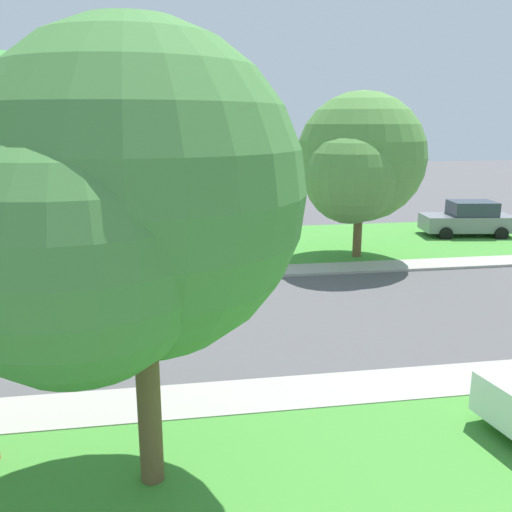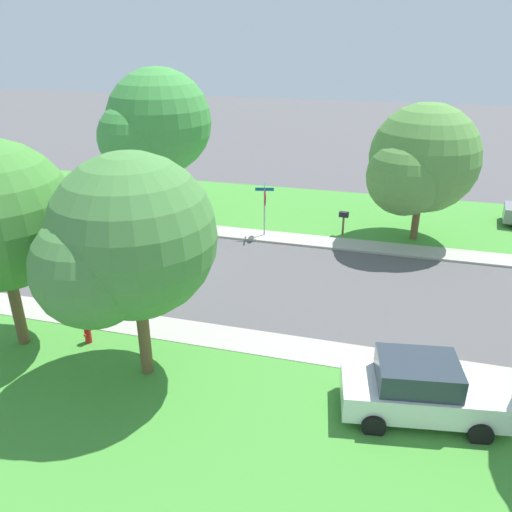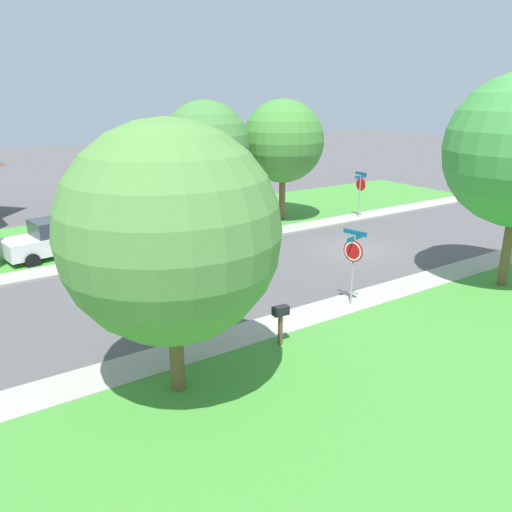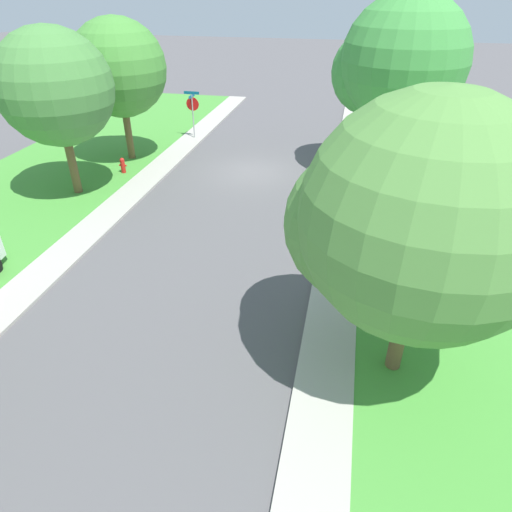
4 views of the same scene
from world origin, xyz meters
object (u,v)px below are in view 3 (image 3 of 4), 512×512
Objects in this scene: fire_hydrant at (257,220)px; car_white_kerbside_mid at (55,238)px; stop_sign_near_corner at (360,187)px; stop_sign_far_corner at (353,255)px; mailbox at (281,316)px; tree_sidewalk_mid at (206,148)px; tree_corner_large at (283,143)px; tree_across_right at (173,235)px.

car_white_kerbside_mid is at bearing 86.23° from fire_hydrant.
stop_sign_far_corner is (-9.36, 9.59, 0.00)m from stop_sign_near_corner.
stop_sign_near_corner is 2.11× the size of mailbox.
stop_sign_near_corner reaches higher than mailbox.
stop_sign_near_corner is 17.04m from car_white_kerbside_mid.
tree_sidewalk_mid is 4.81m from fire_hydrant.
tree_sidewalk_mid reaches higher than mailbox.
car_white_kerbside_mid is at bearing 90.54° from tree_corner_large.
tree_sidewalk_mid is 1.02× the size of tree_across_right.
mailbox is at bearing -87.45° from tree_across_right.
stop_sign_far_corner reaches higher than car_white_kerbside_mid.
stop_sign_far_corner is 0.40× the size of tree_sidewalk_mid.
tree_corner_large is 4.67m from fire_hydrant.
tree_across_right reaches higher than stop_sign_near_corner.
stop_sign_far_corner is 12.42m from tree_sidewalk_mid.
fire_hydrant is 0.63× the size of mailbox.
stop_sign_near_corner is 0.41× the size of tree_across_right.
stop_sign_near_corner is 0.40× the size of tree_sidewalk_mid.
mailbox is at bearing -164.90° from car_white_kerbside_mid.
tree_sidewalk_mid is 1.00× the size of tree_corner_large.
stop_sign_near_corner is 19.89m from tree_across_right.
tree_corner_large is at bearing -36.41° from mailbox.
tree_sidewalk_mid is at bearing -31.04° from tree_across_right.
stop_sign_near_corner is 9.46m from tree_sidewalk_mid.
tree_sidewalk_mid is 8.28× the size of fire_hydrant.
fire_hydrant is at bearing -16.97° from stop_sign_far_corner.
tree_across_right is 16.43m from fire_hydrant.
stop_sign_far_corner is 13.76m from car_white_kerbside_mid.
tree_corner_large is 1.03× the size of tree_across_right.
tree_sidewalk_mid is at bearing -4.23° from stop_sign_far_corner.
tree_across_right is at bearing 148.96° from tree_sidewalk_mid.
tree_corner_large is at bearing -94.41° from tree_sidewalk_mid.
tree_across_right reaches higher than stop_sign_far_corner.
car_white_kerbside_mid is at bearing 31.96° from stop_sign_far_corner.
tree_corner_large reaches higher than mailbox.
stop_sign_far_corner is at bearing 175.77° from tree_sidewalk_mid.
tree_across_right is at bearing 99.66° from stop_sign_far_corner.
tree_across_right is at bearing 122.32° from stop_sign_near_corner.
fire_hydrant is (10.94, -3.34, -1.45)m from stop_sign_far_corner.
stop_sign_far_corner is at bearing -74.45° from mailbox.
tree_corner_large is 5.26× the size of mailbox.
stop_sign_near_corner is 5.28m from tree_corner_large.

